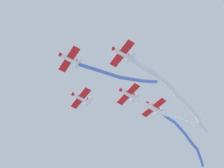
# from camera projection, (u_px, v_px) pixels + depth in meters

# --- Properties ---
(airplane_lead) EXTENTS (6.67, 5.35, 1.73)m
(airplane_lead) POSITION_uv_depth(u_px,v_px,m) (69.00, 59.00, 60.62)
(airplane_lead) COLOR white
(smoke_trail_lead) EXTENTS (13.15, 13.95, 3.38)m
(smoke_trail_lead) POSITION_uv_depth(u_px,v_px,m) (119.00, 75.00, 64.69)
(smoke_trail_lead) COLOR #4C75DB
(airplane_left_wing) EXTENTS (6.68, 5.35, 1.73)m
(airplane_left_wing) POSITION_uv_depth(u_px,v_px,m) (122.00, 53.00, 59.30)
(airplane_left_wing) COLOR white
(smoke_trail_left_wing) EXTENTS (9.24, 26.59, 2.99)m
(smoke_trail_left_wing) POSITION_uv_depth(u_px,v_px,m) (176.00, 96.00, 64.93)
(smoke_trail_left_wing) COLOR white
(airplane_right_wing) EXTENTS (6.73, 5.29, 1.73)m
(airplane_right_wing) POSITION_uv_depth(u_px,v_px,m) (81.00, 98.00, 67.52)
(airplane_right_wing) COLOR white
(airplane_slot) EXTENTS (6.75, 5.28, 1.73)m
(airplane_slot) POSITION_uv_depth(u_px,v_px,m) (128.00, 94.00, 66.12)
(airplane_slot) COLOR white
(smoke_trail_slot) EXTENTS (12.50, 18.50, 1.40)m
(smoke_trail_slot) POSITION_uv_depth(u_px,v_px,m) (172.00, 116.00, 70.57)
(smoke_trail_slot) COLOR white
(airplane_trail) EXTENTS (6.89, 5.34, 1.73)m
(airplane_trail) POSITION_uv_depth(u_px,v_px,m) (154.00, 107.00, 69.42)
(airplane_trail) COLOR white
(smoke_trail_trail) EXTENTS (5.02, 24.00, 2.39)m
(smoke_trail_trail) POSITION_uv_depth(u_px,v_px,m) (187.00, 140.00, 75.55)
(smoke_trail_trail) COLOR #4C75DB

